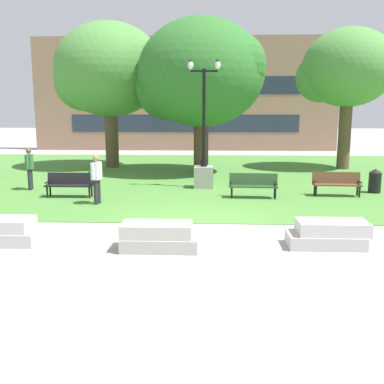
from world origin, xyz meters
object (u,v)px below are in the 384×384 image
Objects in this scene: concrete_block_left at (159,237)px; park_bench_near_left at (337,182)px; concrete_block_center at (0,231)px; park_bench_far_right at (253,184)px; person_bystander_near_lawn at (97,177)px; person_bystander_far_lawn at (30,166)px; concrete_block_right at (328,234)px; trash_bin at (375,181)px; park_bench_near_right at (70,183)px; lamp_post_center at (204,162)px.

concrete_block_left is 9.19m from park_bench_near_left.
park_bench_far_right is (6.78, 6.12, 0.23)m from concrete_block_center.
person_bystander_near_lawn is 4.40m from person_bystander_far_lawn.
concrete_block_left is 5.78m from person_bystander_near_lawn.
concrete_block_center is at bearing -137.93° from park_bench_far_right.
park_bench_near_left is at bearing 33.54° from concrete_block_center.
trash_bin reaches higher than concrete_block_right.
trash_bin is 0.56× the size of person_bystander_far_lawn.
concrete_block_left is 9.96m from person_bystander_far_lawn.
person_bystander_far_lawn is (-2.12, 1.45, 0.44)m from park_bench_near_right.
trash_bin is 10.81m from person_bystander_near_lawn.
concrete_block_center is 9.63m from lamp_post_center.
person_bystander_far_lawn reaches higher than concrete_block_center.
concrete_block_center is 1.88× the size of trash_bin.
lamp_post_center is 3.10× the size of person_bystander_far_lawn.
trash_bin is at bearing 32.18° from concrete_block_center.
person_bystander_near_lawn is at bearing 145.69° from concrete_block_right.
person_bystander_near_lawn is (-5.56, -1.39, 0.44)m from park_bench_far_right.
park_bench_far_right is at bearing -165.84° from trash_bin.
park_bench_near_left is (9.99, 6.62, 0.23)m from concrete_block_center.
person_bystander_far_lawn is at bearing 176.22° from park_bench_near_left.
lamp_post_center is at bearing 172.41° from trash_bin.
lamp_post_center reaches higher than trash_bin.
person_bystander_far_lawn reaches higher than trash_bin.
park_bench_near_right is 1.90m from person_bystander_near_lawn.
concrete_block_center is at bearing -104.50° from person_bystander_near_lawn.
concrete_block_left is at bearing -135.19° from trash_bin.
park_bench_near_left is at bearing -156.67° from trash_bin.
park_bench_near_left is 1.01× the size of park_bench_near_right.
park_bench_far_right is 9.13m from person_bystander_far_lawn.
park_bench_near_right reaches higher than concrete_block_right.
person_bystander_far_lawn is (-6.22, 7.75, 0.68)m from concrete_block_left.
person_bystander_near_lawn is at bearing -42.96° from park_bench_near_right.
concrete_block_right is (4.07, 0.39, 0.00)m from concrete_block_left.
park_bench_far_right is (2.81, 6.43, 0.23)m from concrete_block_left.
person_bystander_near_lawn is at bearing -167.80° from park_bench_near_left.
concrete_block_center is 9.13m from park_bench_far_right.
lamp_post_center is (-5.11, 1.64, 0.55)m from park_bench_near_left.
person_bystander_far_lawn reaches higher than park_bench_near_right.
concrete_block_right is at bearing -78.21° from park_bench_far_right.
lamp_post_center is at bearing 59.44° from concrete_block_center.
park_bench_near_right reaches higher than concrete_block_left.
concrete_block_left is at bearing -61.43° from person_bystander_near_lawn.
person_bystander_near_lawn reaches higher than park_bench_far_right.
park_bench_near_left reaches higher than concrete_block_right.
park_bench_near_left is 1.07× the size of person_bystander_far_lawn.
concrete_block_left is 7.02m from park_bench_far_right.
concrete_block_center is 1.00× the size of concrete_block_left.
concrete_block_right is at bearing -35.89° from park_bench_near_right.
trash_bin is at bearing 14.10° from person_bystander_near_lawn.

